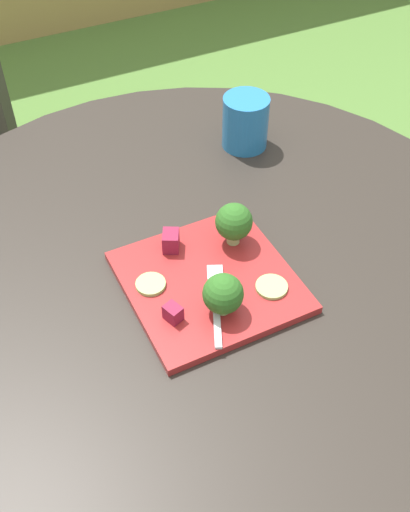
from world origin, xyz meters
The scene contains 11 objects.
ground_plane centered at (0.00, 0.00, 0.00)m, with size 12.00×12.00×0.00m, color #4C7533.
patio_table centered at (0.00, 0.00, 0.50)m, with size 1.07×1.07×0.70m.
salad_plate centered at (-0.01, -0.05, 0.71)m, with size 0.25×0.25×0.01m, color maroon.
drinking_glass centered at (0.22, 0.25, 0.75)m, with size 0.09×0.09×0.10m.
fork centered at (-0.02, -0.08, 0.72)m, with size 0.08×0.15×0.00m.
broccoli_floret_0 centered at (0.06, 0.01, 0.76)m, with size 0.06×0.06×0.07m.
broccoli_floret_1 centered at (-0.02, -0.11, 0.75)m, with size 0.06×0.06×0.07m.
cucumber_slice_0 centered at (0.07, -0.11, 0.72)m, with size 0.05×0.05×0.01m, color #8EB766.
cucumber_slice_1 centered at (-0.09, -0.02, 0.72)m, with size 0.05×0.05×0.01m, color #8EB766.
beet_chunk_0 centered at (-0.03, 0.04, 0.73)m, with size 0.03×0.03×0.03m, color maroon.
beet_chunk_1 centered at (-0.09, -0.09, 0.73)m, with size 0.03×0.02×0.03m, color maroon.
Camera 1 is at (-0.29, -0.60, 1.41)m, focal length 43.00 mm.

